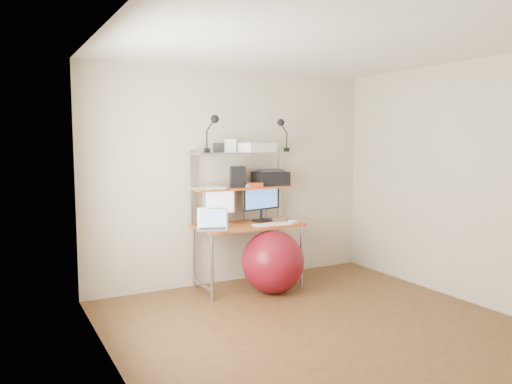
% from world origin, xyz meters
% --- Properties ---
extents(room, '(3.60, 3.60, 3.60)m').
position_xyz_m(room, '(0.00, 0.00, 1.25)').
color(room, brown).
rests_on(room, ground).
extents(computer_desk, '(1.20, 0.60, 1.57)m').
position_xyz_m(computer_desk, '(0.00, 1.50, 0.96)').
color(computer_desk, '#B04C22').
rests_on(computer_desk, ground).
extents(desktop, '(1.20, 0.60, 0.00)m').
position_xyz_m(desktop, '(0.00, 1.44, 0.74)').
color(desktop, '#B04C22').
rests_on(desktop, computer_desk).
extents(mid_shelf, '(1.18, 0.34, 0.00)m').
position_xyz_m(mid_shelf, '(0.00, 1.57, 1.15)').
color(mid_shelf, '#B04C22').
rests_on(mid_shelf, computer_desk).
extents(top_shelf, '(1.18, 0.34, 0.00)m').
position_xyz_m(top_shelf, '(0.00, 1.57, 1.55)').
color(top_shelf, '#A3A4A8').
rests_on(top_shelf, computer_desk).
extents(floor, '(3.60, 3.60, 0.00)m').
position_xyz_m(floor, '(0.00, 0.00, 0.00)').
color(floor, brown).
rests_on(floor, ground).
extents(wall_outlet, '(0.08, 0.01, 0.12)m').
position_xyz_m(wall_outlet, '(0.85, 1.79, 0.30)').
color(wall_outlet, white).
rests_on(wall_outlet, room).
extents(monitor_silver, '(0.40, 0.16, 0.44)m').
position_xyz_m(monitor_silver, '(-0.30, 1.56, 0.97)').
color(monitor_silver, '#AEAFB3').
rests_on(monitor_silver, desktop).
extents(monitor_black, '(0.54, 0.19, 0.54)m').
position_xyz_m(monitor_black, '(0.23, 1.53, 1.01)').
color(monitor_black, black).
rests_on(monitor_black, desktop).
extents(laptop, '(0.40, 0.37, 0.28)m').
position_xyz_m(laptop, '(-0.50, 1.30, 0.79)').
color(laptop, '#B8B9BD').
rests_on(laptop, desktop).
extents(keyboard, '(0.46, 0.17, 0.01)m').
position_xyz_m(keyboard, '(0.21, 1.26, 0.75)').
color(keyboard, white).
rests_on(keyboard, desktop).
extents(mouse, '(0.10, 0.08, 0.03)m').
position_xyz_m(mouse, '(0.49, 1.26, 0.75)').
color(mouse, white).
rests_on(mouse, desktop).
extents(mac_mini, '(0.19, 0.19, 0.04)m').
position_xyz_m(mac_mini, '(0.43, 1.56, 0.76)').
color(mac_mini, '#B8B9BD').
rests_on(mac_mini, desktop).
extents(phone, '(0.10, 0.14, 0.01)m').
position_xyz_m(phone, '(0.06, 1.33, 0.74)').
color(phone, black).
rests_on(phone, desktop).
extents(printer, '(0.40, 0.28, 0.19)m').
position_xyz_m(printer, '(0.39, 1.60, 1.24)').
color(printer, black).
rests_on(printer, mid_shelf).
extents(nas_cube, '(0.20, 0.20, 0.24)m').
position_xyz_m(nas_cube, '(-0.06, 1.57, 1.27)').
color(nas_cube, black).
rests_on(nas_cube, mid_shelf).
extents(red_box, '(0.19, 0.13, 0.05)m').
position_xyz_m(red_box, '(0.09, 1.47, 1.18)').
color(red_box, '#BF471E').
rests_on(red_box, mid_shelf).
extents(scanner, '(0.51, 0.40, 0.12)m').
position_xyz_m(scanner, '(0.15, 1.55, 1.61)').
color(scanner, white).
rests_on(scanner, top_shelf).
extents(box_white, '(0.15, 0.14, 0.15)m').
position_xyz_m(box_white, '(-0.16, 1.57, 1.62)').
color(box_white, white).
rests_on(box_white, top_shelf).
extents(box_grey, '(0.12, 0.12, 0.11)m').
position_xyz_m(box_grey, '(-0.27, 1.61, 1.60)').
color(box_grey, '#2F2F31').
rests_on(box_grey, top_shelf).
extents(clip_lamp_left, '(0.16, 0.09, 0.41)m').
position_xyz_m(clip_lamp_left, '(-0.40, 1.48, 1.85)').
color(clip_lamp_left, black).
rests_on(clip_lamp_left, top_shelf).
extents(clip_lamp_right, '(0.15, 0.08, 0.38)m').
position_xyz_m(clip_lamp_right, '(0.47, 1.48, 1.83)').
color(clip_lamp_right, black).
rests_on(clip_lamp_right, top_shelf).
extents(exercise_ball, '(0.69, 0.69, 0.69)m').
position_xyz_m(exercise_ball, '(0.15, 1.13, 0.35)').
color(exercise_ball, maroon).
rests_on(exercise_ball, floor).
extents(paper_stack, '(0.44, 0.41, 0.02)m').
position_xyz_m(paper_stack, '(-0.38, 1.56, 1.16)').
color(paper_stack, white).
rests_on(paper_stack, mid_shelf).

